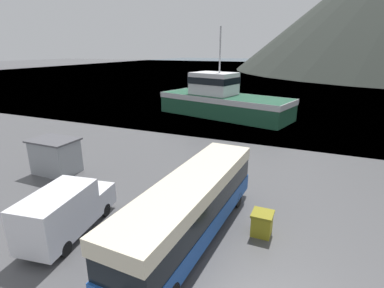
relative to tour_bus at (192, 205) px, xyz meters
The scene contains 6 objects.
water_surface 135.98m from the tour_bus, 90.19° to the left, with size 240.00×240.00×0.00m, color #3D5160.
tour_bus is the anchor object (origin of this frame).
delivery_van 6.14m from the tour_bus, 159.40° to the right, with size 2.87×5.80×2.49m.
fishing_boat 27.89m from the tour_bus, 104.96° to the left, with size 18.74×10.19×11.42m.
storage_bin 3.67m from the tour_bus, 28.65° to the left, with size 1.02×1.05×1.18m.
dock_kiosk 12.81m from the tour_bus, 164.44° to the left, with size 3.27×2.38×2.56m.
Camera 1 is at (5.43, -3.66, 8.82)m, focal length 28.00 mm.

